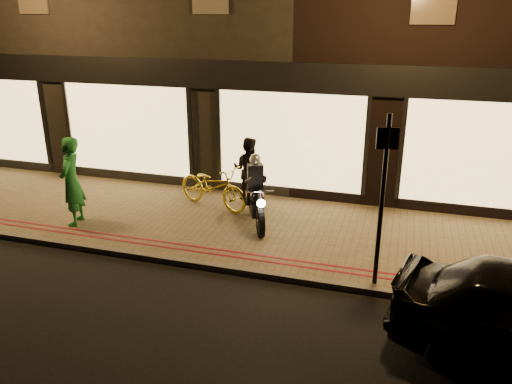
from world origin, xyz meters
TOP-DOWN VIEW (x-y plane):
  - ground at (0.00, 0.00)m, footprint 90.00×90.00m
  - sidewalk at (0.00, 2.00)m, footprint 50.00×4.00m
  - kerb_stone at (0.00, 0.05)m, footprint 50.00×0.14m
  - red_kerb_lines at (0.00, 0.55)m, footprint 50.00×0.26m
  - building_row at (-0.00, 8.99)m, footprint 48.00×10.11m
  - motorcycle at (-0.32, 2.15)m, footprint 0.94×1.82m
  - sign_post at (2.44, 0.25)m, footprint 0.35×0.09m
  - bicycle_gold at (-1.61, 2.80)m, footprint 2.15×1.36m
  - person_green at (-4.19, 0.97)m, footprint 0.66×0.83m
  - person_dark at (-0.95, 3.55)m, footprint 0.81×0.64m

SIDE VIEW (x-z plane):
  - ground at x=0.00m, z-range 0.00..0.00m
  - sidewalk at x=0.00m, z-range 0.00..0.12m
  - kerb_stone at x=0.00m, z-range 0.00..0.12m
  - red_kerb_lines at x=0.00m, z-range 0.12..0.13m
  - bicycle_gold at x=-1.61m, z-range 0.12..1.19m
  - motorcycle at x=-0.32m, z-range -0.06..1.53m
  - person_dark at x=-0.95m, z-range 0.12..1.73m
  - person_green at x=-4.19m, z-range 0.12..2.10m
  - sign_post at x=2.44m, z-range 0.30..3.30m
  - building_row at x=0.00m, z-range 0.00..8.50m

